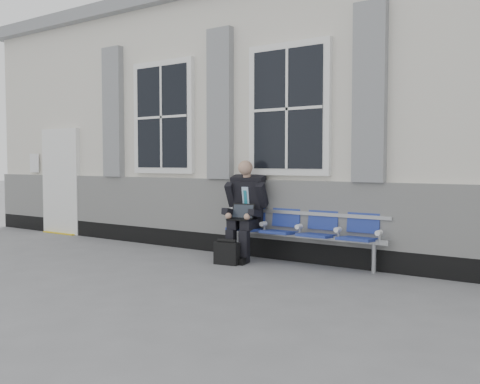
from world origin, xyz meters
The scene contains 5 objects.
ground centered at (0.00, 0.00, 0.00)m, with size 70.00×70.00×0.00m, color slate.
station_building centered at (-0.02, 3.47, 2.22)m, with size 14.40×4.40×4.49m.
bench centered at (0.64, 1.32, 0.55)m, with size 2.60×0.47×0.91m.
businessman centered at (-0.23, 1.19, 0.80)m, with size 0.66×0.88×1.50m.
briefcase centered at (-0.22, 0.68, 0.17)m, with size 0.38×0.20×0.37m.
Camera 1 is at (4.28, -5.47, 1.47)m, focal length 40.00 mm.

